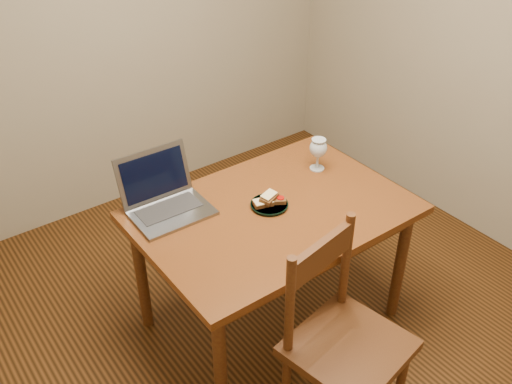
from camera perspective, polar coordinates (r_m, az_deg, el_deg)
floor at (r=3.25m, az=1.64°, el=-12.59°), size 3.20×3.20×0.02m
back_wall at (r=3.79m, az=-13.83°, el=16.88°), size 3.20×0.02×2.60m
right_wall at (r=3.64m, az=23.15°, el=14.51°), size 0.02×3.20×2.60m
table at (r=2.82m, az=1.72°, el=-3.14°), size 1.30×0.90×0.74m
chair at (r=2.47m, az=8.85°, el=-13.86°), size 0.53×0.52×0.50m
plate at (r=2.78m, az=1.34°, el=-1.30°), size 0.19×0.19×0.02m
sandwich_cheese at (r=2.76m, az=0.72°, el=-1.05°), size 0.11×0.08×0.03m
sandwich_tomato at (r=2.78m, az=2.04°, el=-0.76°), size 0.11×0.10×0.03m
sandwich_top at (r=2.76m, az=1.30°, el=-0.51°), size 0.11×0.09×0.03m
milk_glass at (r=3.05m, az=6.21°, el=3.79°), size 0.09×0.09×0.18m
laptop at (r=2.77m, az=-9.23°, el=-0.29°), size 0.38×0.35×0.27m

